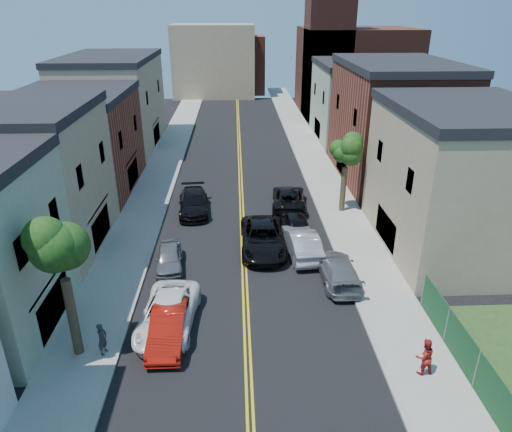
{
  "coord_description": "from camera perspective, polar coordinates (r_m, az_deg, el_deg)",
  "views": [
    {
      "loc": [
        -0.38,
        -3.79,
        15.02
      ],
      "look_at": [
        0.89,
        25.03,
        2.0
      ],
      "focal_mm": 32.95,
      "sensor_mm": 36.0,
      "label": 1
    }
  ],
  "objects": [
    {
      "name": "black_suv_lane",
      "position": [
        31.2,
        0.84,
        -2.69
      ],
      "size": [
        2.9,
        6.27,
        1.74
      ],
      "primitive_type": "imported",
      "rotation": [
        0.0,
        0.0,
        -0.0
      ],
      "color": "black",
      "rests_on": "ground"
    },
    {
      "name": "backdrop_center",
      "position": [
        90.35,
        -2.38,
        17.9
      ],
      "size": [
        10.0,
        8.0,
        10.0
      ],
      "primitive_type": "cube",
      "color": "brown",
      "rests_on": "ground"
    },
    {
      "name": "tree_right_far",
      "position": [
        36.02,
        11.02,
        8.94
      ],
      "size": [
        4.4,
        4.4,
        8.03
      ],
      "color": "#352A1A",
      "rests_on": "sidewalk_right"
    },
    {
      "name": "grey_car_right",
      "position": [
        28.24,
        9.91,
        -6.47
      ],
      "size": [
        2.18,
        5.17,
        1.49
      ],
      "primitive_type": "imported",
      "rotation": [
        0.0,
        0.0,
        3.16
      ],
      "color": "slate",
      "rests_on": "ground"
    },
    {
      "name": "silver_car_right",
      "position": [
        30.8,
        5.57,
        -3.21
      ],
      "size": [
        2.3,
        5.35,
        1.71
      ],
      "primitive_type": "imported",
      "rotation": [
        0.0,
        0.0,
        3.24
      ],
      "color": "#A8AAB0",
      "rests_on": "ground"
    },
    {
      "name": "pedestrian_right",
      "position": [
        22.54,
        19.78,
        -15.77
      ],
      "size": [
        0.95,
        0.79,
        1.77
      ],
      "primitive_type": "imported",
      "rotation": [
        0.0,
        0.0,
        3.28
      ],
      "color": "maroon",
      "rests_on": "sidewalk_right"
    },
    {
      "name": "fence_right",
      "position": [
        21.63,
        26.99,
        -19.01
      ],
      "size": [
        0.04,
        15.0,
        1.9
      ],
      "primitive_type": "cube",
      "color": "#143F1E",
      "rests_on": "sidewalk_right"
    },
    {
      "name": "grey_car_left",
      "position": [
        29.69,
        -10.5,
        -5.03
      ],
      "size": [
        2.01,
        4.17,
        1.37
      ],
      "primitive_type": "imported",
      "rotation": [
        0.0,
        0.0,
        0.1
      ],
      "color": "#5B5E63",
      "rests_on": "ground"
    },
    {
      "name": "curb_right",
      "position": [
        46.73,
        5.67,
        5.52
      ],
      "size": [
        0.3,
        100.0,
        0.15
      ],
      "primitive_type": "cube",
      "color": "gray",
      "rests_on": "ground"
    },
    {
      "name": "church",
      "position": [
        73.22,
        11.23,
        17.76
      ],
      "size": [
        16.2,
        14.2,
        22.6
      ],
      "color": "#4C2319",
      "rests_on": "ground"
    },
    {
      "name": "bldg_left_tan_near",
      "position": [
        33.55,
        -26.38,
        3.41
      ],
      "size": [
        9.0,
        10.0,
        9.0
      ],
      "primitive_type": "cube",
      "color": "#998466",
      "rests_on": "ground"
    },
    {
      "name": "tree_left_mid",
      "position": [
        21.08,
        -23.12,
        -1.38
      ],
      "size": [
        5.2,
        5.2,
        9.29
      ],
      "color": "#352A1A",
      "rests_on": "sidewalk_left"
    },
    {
      "name": "pedestrian_left",
      "position": [
        23.46,
        -18.16,
        -13.98
      ],
      "size": [
        0.52,
        0.66,
        1.61
      ],
      "primitive_type": "imported",
      "rotation": [
        0.0,
        0.0,
        1.33
      ],
      "color": "#26262E",
      "rests_on": "sidewalk_left"
    },
    {
      "name": "backdrop_left",
      "position": [
        86.34,
        -5.17,
        18.2
      ],
      "size": [
        14.0,
        8.0,
        12.0
      ],
      "primitive_type": "cube",
      "color": "#998466",
      "rests_on": "ground"
    },
    {
      "name": "bldg_right_brick",
      "position": [
        45.32,
        16.33,
        10.55
      ],
      "size": [
        9.0,
        14.0,
        10.0
      ],
      "primitive_type": "cube",
      "color": "brown",
      "rests_on": "ground"
    },
    {
      "name": "bldg_right_tan",
      "position": [
        33.01,
        23.51,
        3.63
      ],
      "size": [
        9.0,
        12.0,
        9.0
      ],
      "primitive_type": "cube",
      "color": "#998466",
      "rests_on": "ground"
    },
    {
      "name": "black_car_left",
      "position": [
        37.24,
        -7.6,
        1.61
      ],
      "size": [
        2.68,
        5.67,
        1.6
      ],
      "primitive_type": "imported",
      "rotation": [
        0.0,
        0.0,
        0.08
      ],
      "color": "black",
      "rests_on": "ground"
    },
    {
      "name": "curb_left",
      "position": [
        46.63,
        -9.54,
        5.25
      ],
      "size": [
        0.3,
        100.0,
        0.15
      ],
      "primitive_type": "cube",
      "color": "gray",
      "rests_on": "ground"
    },
    {
      "name": "bldg_left_brick",
      "position": [
        43.48,
        -20.9,
        8.01
      ],
      "size": [
        9.0,
        12.0,
        8.0
      ],
      "primitive_type": "cube",
      "color": "brown",
      "rests_on": "ground"
    },
    {
      "name": "black_car_right",
      "position": [
        33.77,
        4.82,
        -0.76
      ],
      "size": [
        2.08,
        4.63,
        1.55
      ],
      "primitive_type": "imported",
      "rotation": [
        0.0,
        0.0,
        3.2
      ],
      "color": "black",
      "rests_on": "ground"
    },
    {
      "name": "sidewalk_right",
      "position": [
        47.01,
        7.79,
        5.52
      ],
      "size": [
        3.2,
        100.0,
        0.15
      ],
      "primitive_type": "cube",
      "color": "gray",
      "rests_on": "ground"
    },
    {
      "name": "red_sedan",
      "position": [
        23.74,
        -10.57,
        -13.09
      ],
      "size": [
        1.65,
        4.67,
        1.54
      ],
      "primitive_type": "imported",
      "rotation": [
        0.0,
        0.0,
        -0.01
      ],
      "color": "#B5160C",
      "rests_on": "ground"
    },
    {
      "name": "white_pickup",
      "position": [
        24.55,
        -10.64,
        -11.62
      ],
      "size": [
        3.07,
        5.88,
        1.58
      ],
      "primitive_type": "imported",
      "rotation": [
        0.0,
        0.0,
        -0.08
      ],
      "color": "white",
      "rests_on": "ground"
    },
    {
      "name": "dark_car_right_far",
      "position": [
        38.02,
        3.98,
        2.22
      ],
      "size": [
        3.06,
        5.79,
        1.55
      ],
      "primitive_type": "imported",
      "rotation": [
        0.0,
        0.0,
        3.05
      ],
      "color": "black",
      "rests_on": "ground"
    },
    {
      "name": "bldg_left_tan_far",
      "position": [
        56.43,
        -16.88,
        12.79
      ],
      "size": [
        9.0,
        16.0,
        9.5
      ],
      "primitive_type": "cube",
      "color": "#998466",
      "rests_on": "ground"
    },
    {
      "name": "sidewalk_left",
      "position": [
        46.88,
        -11.67,
        5.19
      ],
      "size": [
        3.2,
        100.0,
        0.15
      ],
      "primitive_type": "cube",
      "color": "gray",
      "rests_on": "ground"
    },
    {
      "name": "bldg_right_palegrn",
      "position": [
        58.61,
        12.05,
        13.18
      ],
      "size": [
        9.0,
        12.0,
        8.5
      ],
      "primitive_type": "cube",
      "color": "gray",
      "rests_on": "ground"
    }
  ]
}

